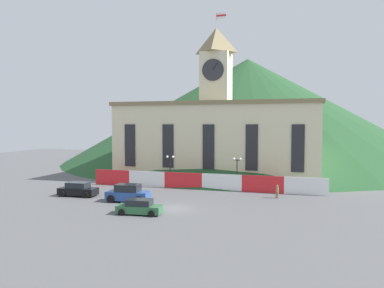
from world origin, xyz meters
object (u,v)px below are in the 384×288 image
Objects in this scene: car_green_wagon at (139,207)px; street_lamp_left at (170,164)px; street_lamp_far_right at (237,166)px; pedestrian at (277,191)px; car_black_suv at (78,190)px; car_blue_van at (128,194)px.

street_lamp_left is at bearing -85.89° from car_green_wagon.
pedestrian is (5.82, -4.42, -2.43)m from street_lamp_far_right.
street_lamp_left is 2.74× the size of pedestrian.
street_lamp_left is 9.97m from street_lamp_far_right.
car_black_suv reaches higher than pedestrian.
car_black_suv is at bearing -34.96° from car_green_wagon.
street_lamp_left is at bearing 80.23° from car_blue_van.
car_green_wagon is (2.77, -16.98, -2.66)m from street_lamp_left.
street_lamp_far_right is at bearing 42.24° from car_blue_van.
pedestrian reaches higher than car_green_wagon.
street_lamp_left is 16.58m from pedestrian.
pedestrian is at bearing -141.19° from car_green_wagon.
car_black_suv is 7.86m from car_blue_van.
street_lamp_far_right is 0.96× the size of car_green_wagon.
car_green_wagon is 0.91× the size of car_blue_van.
car_green_wagon is at bearing 147.14° from car_black_suv.
street_lamp_far_right reaches higher than car_blue_van.
car_blue_van is (7.73, -1.38, 0.13)m from car_black_suv.
street_lamp_left is 0.97× the size of car_green_wagon.
car_black_suv is (-18.84, -10.32, -2.52)m from street_lamp_far_right.
car_black_suv is at bearing -130.67° from street_lamp_left.
street_lamp_far_right is 16.30m from car_blue_van.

